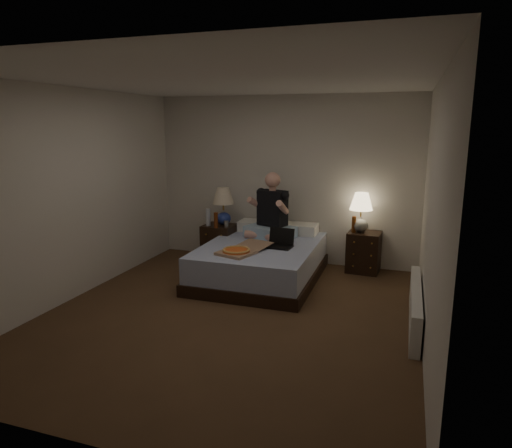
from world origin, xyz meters
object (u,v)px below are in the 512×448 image
(nightstand_right, at_px, (364,252))
(radiator, at_px, (415,306))
(bed, at_px, (261,261))
(person, at_px, (270,205))
(soda_can, at_px, (226,224))
(nightstand_left, at_px, (220,244))
(water_bottle, at_px, (208,217))
(beer_bottle_right, at_px, (354,224))
(beer_bottle_left, at_px, (216,220))
(lamp_left, at_px, (223,206))
(pizza_box, at_px, (236,251))
(laptop, at_px, (279,239))
(lamp_right, at_px, (361,213))

(nightstand_right, xyz_separation_m, radiator, (0.69, -1.64, -0.09))
(bed, bearing_deg, person, 89.13)
(soda_can, bearing_deg, nightstand_left, 144.14)
(bed, relative_size, person, 2.09)
(soda_can, bearing_deg, bed, -29.36)
(water_bottle, distance_m, beer_bottle_right, 2.13)
(nightstand_right, bearing_deg, soda_can, -164.56)
(beer_bottle_left, bearing_deg, bed, -20.50)
(lamp_left, height_order, beer_bottle_right, lamp_left)
(beer_bottle_left, relative_size, pizza_box, 0.30)
(nightstand_left, height_order, water_bottle, water_bottle)
(water_bottle, height_order, person, person)
(person, xyz_separation_m, radiator, (1.98, -1.30, -0.75))
(water_bottle, relative_size, beer_bottle_left, 1.09)
(nightstand_left, height_order, pizza_box, nightstand_left)
(lamp_left, relative_size, laptop, 1.65)
(water_bottle, relative_size, soda_can, 2.50)
(lamp_left, bearing_deg, bed, -35.00)
(beer_bottle_left, bearing_deg, water_bottle, 148.63)
(pizza_box, bearing_deg, soda_can, 135.65)
(soda_can, distance_m, beer_bottle_left, 0.16)
(nightstand_left, bearing_deg, laptop, -25.22)
(lamp_left, bearing_deg, soda_can, -56.89)
(person, bearing_deg, water_bottle, -159.78)
(lamp_right, xyz_separation_m, laptop, (-0.96, -0.85, -0.25))
(lamp_left, distance_m, soda_can, 0.30)
(radiator, bearing_deg, bed, 156.05)
(nightstand_right, distance_m, laptop, 1.37)
(lamp_right, xyz_separation_m, person, (-1.23, -0.34, 0.09))
(beer_bottle_left, height_order, person, person)
(soda_can, xyz_separation_m, laptop, (0.93, -0.46, -0.04))
(nightstand_left, xyz_separation_m, person, (0.82, -0.07, 0.65))
(bed, relative_size, beer_bottle_right, 8.47)
(bed, xyz_separation_m, lamp_left, (-0.76, 0.53, 0.63))
(lamp_left, relative_size, beer_bottle_right, 2.43)
(lamp_left, bearing_deg, nightstand_left, -133.10)
(person, xyz_separation_m, laptop, (0.27, -0.51, -0.34))
(soda_can, bearing_deg, lamp_left, 123.11)
(bed, distance_m, person, 0.82)
(beer_bottle_right, distance_m, person, 1.21)
(water_bottle, height_order, radiator, water_bottle)
(bed, distance_m, radiator, 2.18)
(bed, height_order, beer_bottle_right, beer_bottle_right)
(lamp_right, xyz_separation_m, water_bottle, (-2.19, -0.36, -0.14))
(nightstand_left, height_order, nightstand_right, nightstand_left)
(lamp_left, bearing_deg, lamp_right, 6.39)
(lamp_left, distance_m, beer_bottle_left, 0.29)
(nightstand_left, relative_size, pizza_box, 0.78)
(bed, distance_m, nightstand_left, 0.95)
(lamp_right, height_order, pizza_box, lamp_right)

